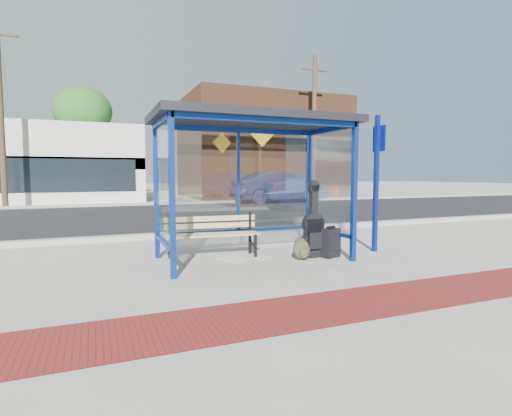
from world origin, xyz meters
name	(u,v)px	position (x,y,z in m)	size (l,w,h in m)	color
ground	(253,260)	(0.00, 0.00, 0.00)	(120.00, 120.00, 0.00)	#B2ADA0
brick_paver_strip	(340,305)	(0.00, -2.60, 0.01)	(60.00, 1.00, 0.01)	maroon
curb_near	(208,233)	(0.00, 2.90, 0.06)	(60.00, 0.25, 0.12)	gray
street_asphalt	(170,215)	(0.00, 8.00, 0.00)	(60.00, 10.00, 0.00)	black
curb_far	(151,204)	(0.00, 13.10, 0.06)	(60.00, 0.25, 0.12)	gray
far_sidewalk	(146,202)	(0.00, 15.00, 0.00)	(60.00, 4.00, 0.01)	#B2ADA0
bus_shelter	(252,138)	(0.00, 0.07, 2.07)	(3.30, 1.80, 2.42)	navy
storefront_brown	(262,148)	(8.00, 18.49, 3.20)	(10.00, 7.08, 6.40)	#59331E
tree_mid	(83,112)	(-3.00, 22.00, 5.45)	(3.60, 3.60, 7.03)	#4C3826
tree_right	(297,123)	(12.50, 22.00, 5.45)	(3.60, 3.60, 7.03)	#4C3826
utility_pole_west	(0,110)	(-6.00, 13.40, 4.11)	(1.60, 0.24, 8.00)	#4C3826
utility_pole_east	(314,127)	(9.00, 13.40, 4.11)	(1.60, 0.24, 8.00)	#4C3826
bench	(212,233)	(-0.60, 0.46, 0.44)	(1.66, 0.53, 0.77)	black
guitar_bag	(313,231)	(1.03, -0.24, 0.46)	(0.47, 0.14, 1.27)	black
suitcase	(331,243)	(1.32, -0.34, 0.26)	(0.36, 0.29, 0.56)	black
backpack	(302,250)	(0.76, -0.33, 0.17)	(0.32, 0.30, 0.36)	#2C2D19
sign_post	(377,176)	(2.41, -0.18, 1.43)	(0.11, 0.32, 2.54)	navy
newspaper_a	(231,258)	(-0.33, 0.22, 0.00)	(0.42, 0.33, 0.01)	white
newspaper_b	(239,260)	(-0.25, 0.05, 0.00)	(0.40, 0.32, 0.01)	white
newspaper_c	(263,258)	(0.20, 0.06, 0.00)	(0.35, 0.28, 0.01)	white
parked_car	(279,187)	(6.36, 12.36, 0.79)	(1.68, 4.82, 1.59)	#191F47
fire_hydrant	(336,192)	(10.80, 13.80, 0.43)	(0.36, 0.23, 0.79)	#B60D16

